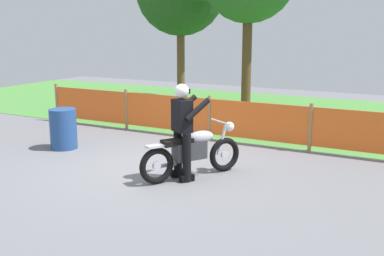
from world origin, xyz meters
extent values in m
cube|color=slate|center=(0.00, 0.00, -0.01)|extent=(24.00, 24.00, 0.02)
cube|color=#4C8C3D|center=(0.00, 6.37, 0.01)|extent=(24.00, 7.67, 0.01)
cylinder|color=#997547|center=(-4.77, 2.54, 0.53)|extent=(0.08, 0.08, 1.05)
cylinder|color=#997547|center=(-2.39, 2.54, 0.53)|extent=(0.08, 0.08, 1.05)
cylinder|color=#997547|center=(0.00, 2.54, 0.53)|extent=(0.08, 0.08, 1.05)
cylinder|color=#997547|center=(2.39, 2.54, 0.53)|extent=(0.08, 0.08, 1.05)
cube|color=orange|center=(-3.58, 2.54, 0.54)|extent=(2.31, 0.02, 0.85)
cube|color=orange|center=(-1.19, 2.54, 0.54)|extent=(2.31, 0.02, 0.85)
cube|color=orange|center=(1.19, 2.54, 0.54)|extent=(2.31, 0.02, 0.85)
cube|color=orange|center=(3.58, 2.54, 0.54)|extent=(2.31, 0.02, 0.85)
cylinder|color=brown|center=(-3.46, 7.43, 1.37)|extent=(0.28, 0.28, 2.74)
cylinder|color=brown|center=(-0.32, 5.74, 1.55)|extent=(0.28, 0.28, 3.11)
torus|color=black|center=(1.32, 0.41, 0.32)|extent=(0.43, 0.60, 0.64)
cylinder|color=silver|center=(1.32, 0.41, 0.32)|extent=(0.12, 0.15, 0.14)
torus|color=black|center=(0.59, -0.77, 0.32)|extent=(0.43, 0.60, 0.64)
cylinder|color=silver|center=(0.59, -0.77, 0.32)|extent=(0.12, 0.15, 0.14)
cube|color=#38383D|center=(0.93, -0.22, 0.50)|extent=(0.52, 0.63, 0.32)
ellipsoid|color=#B7B7C1|center=(1.05, -0.03, 0.72)|extent=(0.48, 0.57, 0.22)
cube|color=black|center=(0.80, -0.43, 0.69)|extent=(0.48, 0.59, 0.10)
cube|color=silver|center=(0.59, -0.77, 0.67)|extent=(0.33, 0.39, 0.04)
cylinder|color=silver|center=(1.29, 0.36, 0.61)|extent=(0.17, 0.23, 0.57)
sphere|color=white|center=(1.38, 0.50, 0.84)|extent=(0.25, 0.25, 0.18)
cylinder|color=silver|center=(1.27, 0.33, 0.95)|extent=(0.52, 0.34, 0.03)
cylinder|color=silver|center=(0.65, -0.40, 0.26)|extent=(0.35, 0.50, 0.07)
cylinder|color=black|center=(0.71, -0.27, 0.43)|extent=(0.21, 0.21, 0.86)
cube|color=black|center=(0.71, -0.27, 0.06)|extent=(0.23, 0.28, 0.12)
cylinder|color=black|center=(0.99, -0.43, 0.43)|extent=(0.21, 0.21, 0.86)
cube|color=black|center=(0.99, -0.43, 0.06)|extent=(0.23, 0.28, 0.12)
cube|color=black|center=(0.85, -0.35, 1.14)|extent=(0.43, 0.39, 0.56)
cylinder|color=black|center=(0.76, -0.08, 1.26)|extent=(0.34, 0.46, 0.38)
cylinder|color=black|center=(1.13, -0.31, 1.26)|extent=(0.34, 0.46, 0.38)
sphere|color=white|center=(0.85, -0.35, 1.56)|extent=(0.34, 0.34, 0.25)
cube|color=black|center=(0.90, -0.27, 1.56)|extent=(0.17, 0.12, 0.08)
cylinder|color=navy|center=(-2.47, 0.29, 0.44)|extent=(0.58, 0.58, 0.88)
camera|label=1|loc=(4.62, -7.23, 2.66)|focal=43.58mm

